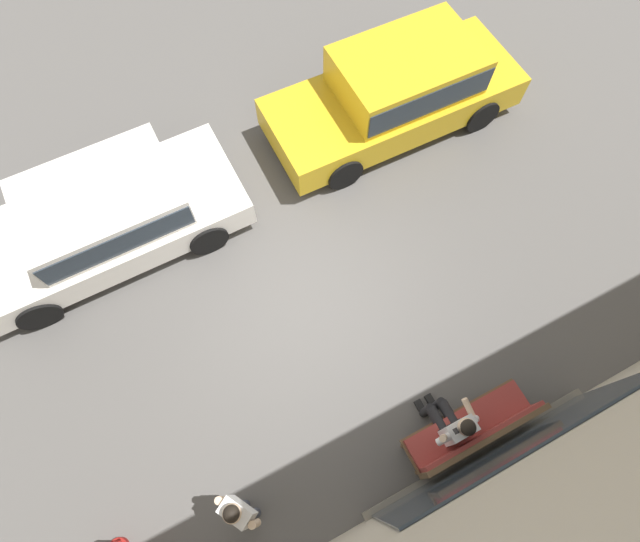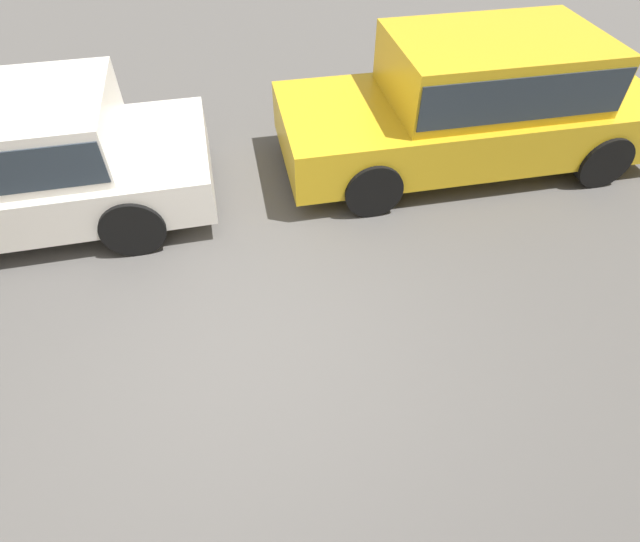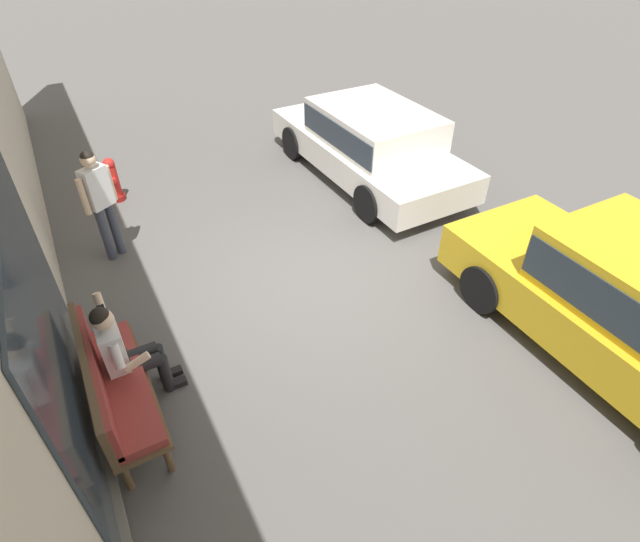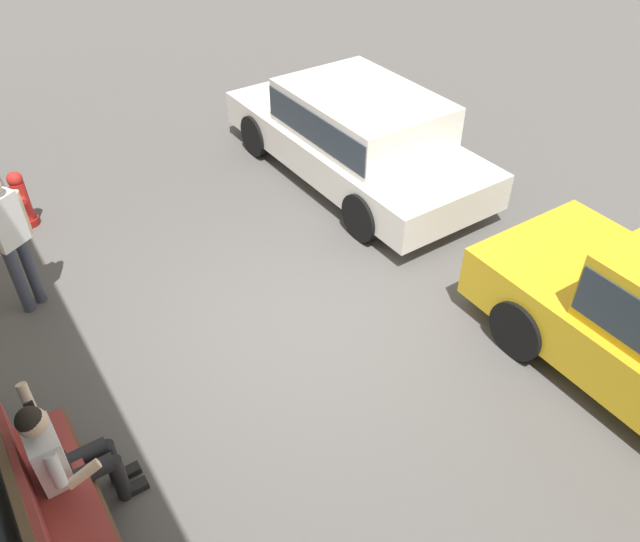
# 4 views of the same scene
# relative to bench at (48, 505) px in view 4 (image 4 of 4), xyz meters

# --- Properties ---
(ground_plane) EXTENTS (60.00, 60.00, 0.00)m
(ground_plane) POSITION_rel_bench_xyz_m (1.11, -2.90, -0.58)
(ground_plane) COLOR #565451
(bench) EXTENTS (1.84, 0.55, 1.01)m
(bench) POSITION_rel_bench_xyz_m (0.00, 0.00, 0.00)
(bench) COLOR brown
(bench) RESTS_ON ground_plane
(person_on_phone) EXTENTS (0.73, 0.74, 1.35)m
(person_on_phone) POSITION_rel_bench_xyz_m (0.25, -0.22, 0.13)
(person_on_phone) COLOR black
(person_on_phone) RESTS_ON ground_plane
(parked_car_mid) EXTENTS (4.50, 1.99, 1.38)m
(parked_car_mid) POSITION_rel_bench_xyz_m (3.39, -5.36, 0.18)
(parked_car_mid) COLOR white
(parked_car_mid) RESTS_ON ground_plane
(pedestrian_standing) EXTENTS (0.36, 0.49, 1.73)m
(pedestrian_standing) POSITION_rel_bench_xyz_m (3.11, -0.53, 0.44)
(pedestrian_standing) COLOR #383D4C
(pedestrian_standing) RESTS_ON ground_plane
(fire_hydrant) EXTENTS (0.38, 0.26, 0.81)m
(fire_hydrant) POSITION_rel_bench_xyz_m (4.84, -0.89, -0.19)
(fire_hydrant) COLOR maroon
(fire_hydrant) RESTS_ON ground_plane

